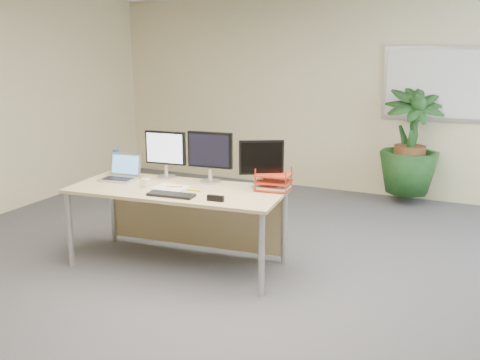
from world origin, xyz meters
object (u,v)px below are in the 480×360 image
at_px(floor_plant, 410,147).
at_px(laptop, 121,173).
at_px(monitor_right, 210,154).
at_px(monitor_left, 166,152).
at_px(desk, 182,202).

xyz_separation_m(floor_plant, laptop, (-2.34, -2.95, 0.06)).
height_order(monitor_right, laptop, monitor_right).
height_order(floor_plant, monitor_left, floor_plant).
bearing_deg(monitor_right, floor_plant, 61.56).
relative_size(floor_plant, monitor_left, 3.23).
height_order(desk, monitor_right, monitor_right).
xyz_separation_m(floor_plant, monitor_right, (-1.47, -2.72, 0.28)).
bearing_deg(desk, laptop, -177.37).
bearing_deg(monitor_left, laptop, -150.82).
distance_m(floor_plant, monitor_right, 3.11).
bearing_deg(monitor_left, monitor_right, 1.56).
xyz_separation_m(desk, monitor_right, (0.20, 0.20, 0.44)).
bearing_deg(floor_plant, monitor_left, -125.59).
height_order(desk, laptop, laptop).
xyz_separation_m(desk, monitor_left, (-0.28, 0.18, 0.43)).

